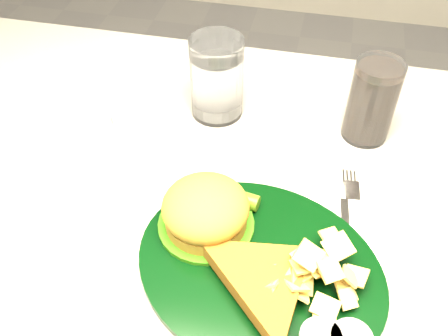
# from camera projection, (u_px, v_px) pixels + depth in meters

# --- Properties ---
(table) EXTENTS (1.20, 0.80, 0.75)m
(table) POSITION_uv_depth(u_px,v_px,m) (220.00, 326.00, 0.97)
(table) COLOR #9C968D
(table) RESTS_ON ground
(dinner_plate) EXTENTS (0.39, 0.36, 0.07)m
(dinner_plate) POSITION_uv_depth(u_px,v_px,m) (261.00, 253.00, 0.60)
(dinner_plate) COLOR black
(dinner_plate) RESTS_ON table
(water_glass) EXTENTS (0.09, 0.09, 0.14)m
(water_glass) POSITION_uv_depth(u_px,v_px,m) (217.00, 78.00, 0.79)
(water_glass) COLOR silver
(water_glass) RESTS_ON table
(cola_glass) EXTENTS (0.07, 0.07, 0.13)m
(cola_glass) POSITION_uv_depth(u_px,v_px,m) (372.00, 101.00, 0.75)
(cola_glass) COLOR black
(cola_glass) RESTS_ON table
(fork_napkin) EXTENTS (0.13, 0.16, 0.01)m
(fork_napkin) POSITION_uv_depth(u_px,v_px,m) (346.00, 227.00, 0.66)
(fork_napkin) COLOR white
(fork_napkin) RESTS_ON table
(ramekin) EXTENTS (0.05, 0.05, 0.02)m
(ramekin) POSITION_uv_depth(u_px,v_px,m) (123.00, 116.00, 0.81)
(ramekin) COLOR white
(ramekin) RESTS_ON table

